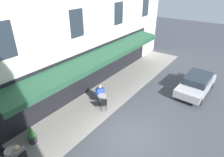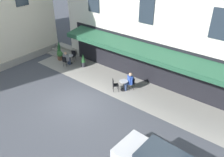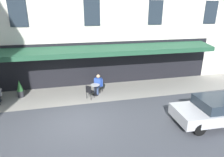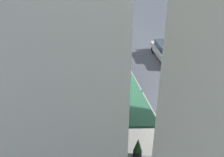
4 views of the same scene
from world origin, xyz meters
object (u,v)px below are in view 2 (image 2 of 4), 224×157
at_px(potted_plant_entrance_left, 59,47).
at_px(potted_plant_mid_terrace, 59,51).
at_px(potted_plant_by_steps, 83,60).
at_px(cafe_chair_black_back_row, 65,61).
at_px(seated_patron_in_grey, 67,58).
at_px(seated_companion_in_blue, 129,81).
at_px(cafe_chair_black_by_window, 73,55).
at_px(cafe_table_near_entrance, 70,58).
at_px(cafe_chair_black_near_door, 115,84).
at_px(cafe_chair_black_kerbside, 132,82).
at_px(cafe_table_mid_terrace, 123,84).
at_px(potted_plant_entrance_right, 60,55).

distance_m(potted_plant_entrance_left, potted_plant_mid_terrace, 0.92).
xyz_separation_m(potted_plant_by_steps, potted_plant_mid_terrace, (3.24, -0.13, -0.06)).
bearing_deg(potted_plant_by_steps, cafe_chair_black_back_row, 40.25).
xyz_separation_m(seated_patron_in_grey, potted_plant_mid_terrace, (2.05, -0.89, -0.19)).
bearing_deg(seated_companion_in_blue, cafe_chair_black_by_window, -6.68).
height_order(cafe_table_near_entrance, seated_companion_in_blue, seated_companion_in_blue).
height_order(cafe_chair_black_near_door, cafe_chair_black_kerbside, same).
bearing_deg(cafe_chair_black_kerbside, cafe_table_mid_terrace, 54.84).
bearing_deg(cafe_chair_black_back_row, seated_companion_in_blue, -175.77).
relative_size(cafe_chair_black_by_window, potted_plant_entrance_left, 0.86).
distance_m(cafe_table_near_entrance, potted_plant_entrance_right, 1.27).
bearing_deg(potted_plant_by_steps, cafe_table_mid_terrace, 169.85).
bearing_deg(cafe_table_near_entrance, cafe_chair_black_kerbside, -179.90).
xyz_separation_m(cafe_table_mid_terrace, cafe_chair_black_near_door, (0.43, 0.46, 0.06)).
relative_size(cafe_table_mid_terrace, potted_plant_mid_terrace, 0.73).
height_order(cafe_chair_black_back_row, seated_patron_in_grey, seated_patron_in_grey).
height_order(potted_plant_entrance_right, potted_plant_mid_terrace, potted_plant_mid_terrace).
bearing_deg(cafe_table_mid_terrace, seated_patron_in_grey, -0.92).
bearing_deg(potted_plant_by_steps, seated_companion_in_blue, 174.14).
bearing_deg(potted_plant_mid_terrace, cafe_chair_black_by_window, -176.35).
bearing_deg(potted_plant_mid_terrace, cafe_chair_black_kerbside, 176.77).
relative_size(cafe_chair_black_by_window, cafe_chair_black_near_door, 1.00).
distance_m(cafe_chair_black_kerbside, seated_companion_in_blue, 0.26).
xyz_separation_m(cafe_table_mid_terrace, seated_companion_in_blue, (-0.24, -0.34, 0.21)).
xyz_separation_m(cafe_chair_black_near_door, seated_patron_in_grey, (5.53, -0.56, 0.14)).
distance_m(cafe_chair_black_back_row, cafe_table_mid_terrace, 5.93).
bearing_deg(seated_companion_in_blue, seated_patron_in_grey, 2.26).
bearing_deg(cafe_chair_black_near_door, cafe_table_mid_terrace, -133.18).
distance_m(cafe_chair_black_kerbside, seated_patron_in_grey, 6.34).
distance_m(cafe_chair_black_back_row, potted_plant_by_steps, 1.50).
height_order(cafe_table_near_entrance, seated_patron_in_grey, seated_patron_in_grey).
xyz_separation_m(cafe_table_mid_terrace, seated_patron_in_grey, (5.96, -0.10, 0.20)).
bearing_deg(potted_plant_mid_terrace, cafe_table_mid_terrace, 172.96).
height_order(cafe_chair_black_near_door, seated_patron_in_grey, seated_patron_in_grey).
height_order(cafe_chair_black_kerbside, potted_plant_mid_terrace, potted_plant_mid_terrace).
bearing_deg(cafe_table_near_entrance, potted_plant_by_steps, -164.56).
bearing_deg(cafe_table_mid_terrace, seated_companion_in_blue, -125.16).
bearing_deg(seated_patron_in_grey, cafe_chair_black_kerbside, -176.19).
relative_size(cafe_table_mid_terrace, cafe_chair_black_kerbside, 0.82).
xyz_separation_m(potted_plant_entrance_left, potted_plant_by_steps, (-3.95, 0.72, 0.04)).
relative_size(cafe_chair_black_kerbside, potted_plant_by_steps, 0.79).
bearing_deg(cafe_chair_black_back_row, seated_patron_in_grey, -79.09).
distance_m(cafe_table_near_entrance, cafe_table_mid_terrace, 6.06).
bearing_deg(potted_plant_entrance_right, cafe_table_mid_terrace, 176.17).
bearing_deg(cafe_chair_black_by_window, cafe_chair_black_near_door, 164.98).
relative_size(seated_patron_in_grey, potted_plant_entrance_right, 1.58).
xyz_separation_m(cafe_chair_black_kerbside, seated_patron_in_grey, (6.33, 0.42, 0.14)).
xyz_separation_m(seated_companion_in_blue, potted_plant_entrance_right, (7.55, -0.15, -0.29)).
relative_size(cafe_chair_black_near_door, potted_plant_entrance_right, 1.12).
bearing_deg(cafe_chair_black_by_window, cafe_chair_black_back_row, 105.18).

